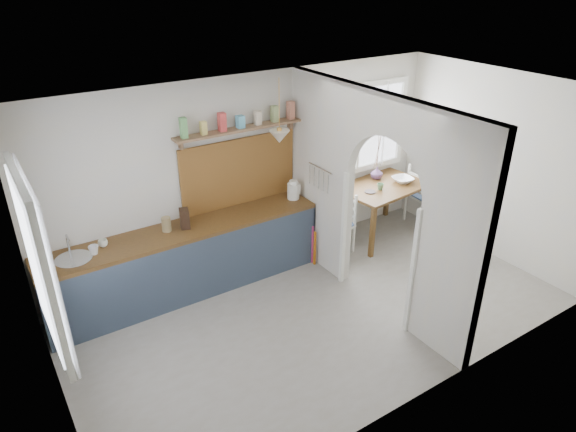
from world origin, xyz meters
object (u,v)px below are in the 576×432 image
chair_left (336,225)px  vase (377,173)px  chair_right (425,195)px  dining_table (381,210)px  kettle (293,190)px

chair_left → vase: size_ratio=4.79×
chair_left → chair_right: (1.79, 0.01, 0.03)m
dining_table → kettle: 1.61m
vase → chair_left: bearing=-162.1°
chair_right → vase: 0.95m
dining_table → chair_right: chair_right is taller
dining_table → chair_left: chair_left is taller
dining_table → chair_right: (0.88, -0.07, 0.07)m
chair_left → kettle: bearing=-133.2°
chair_left → kettle: kettle is taller
dining_table → kettle: kettle is taller
chair_right → kettle: 2.42m
kettle → dining_table: bearing=8.3°
dining_table → vase: vase is taller
chair_left → chair_right: chair_right is taller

